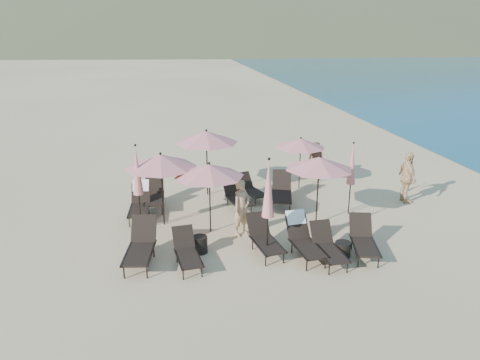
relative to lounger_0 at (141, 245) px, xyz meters
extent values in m
plane|color=#D6BA8C|center=(4.06, -0.37, -0.49)|extent=(800.00, 800.00, 0.00)
cone|color=brown|center=(194.06, 329.63, 15.51)|extent=(280.00, 280.00, 32.00)
cube|color=beige|center=(-40.94, 309.63, 18.51)|extent=(18.00, 16.00, 38.00)
cube|color=black|center=(-0.05, -0.30, -0.11)|extent=(0.88, 1.41, 0.06)
cube|color=black|center=(0.09, 0.58, 0.22)|extent=(0.75, 0.60, 0.68)
cylinder|color=black|center=(-0.42, -0.80, -0.30)|extent=(0.04, 0.04, 0.38)
cylinder|color=black|center=(-0.24, 0.32, -0.30)|extent=(0.04, 0.04, 0.38)
cylinder|color=black|center=(0.15, -0.89, -0.30)|extent=(0.04, 0.04, 0.38)
cylinder|color=black|center=(0.33, 0.23, -0.30)|extent=(0.04, 0.04, 0.38)
cube|color=black|center=(-0.37, -0.20, -0.10)|extent=(0.27, 1.48, 0.04)
cube|color=black|center=(0.29, -0.30, -0.10)|extent=(0.27, 1.48, 0.04)
cube|color=black|center=(1.23, -0.65, -0.17)|extent=(0.69, 1.16, 0.05)
cube|color=black|center=(1.14, 0.09, 0.10)|extent=(0.61, 0.48, 0.57)
cylinder|color=black|center=(1.04, -1.13, -0.34)|extent=(0.03, 0.03, 0.31)
cylinder|color=black|center=(0.93, -0.19, -0.34)|extent=(0.03, 0.03, 0.31)
cylinder|color=black|center=(1.52, -1.07, -0.34)|extent=(0.03, 0.03, 0.31)
cylinder|color=black|center=(1.41, -0.14, -0.34)|extent=(0.03, 0.03, 0.31)
cube|color=black|center=(0.95, -0.63, -0.16)|extent=(0.18, 1.23, 0.04)
cube|color=black|center=(1.49, -0.57, -0.16)|extent=(0.18, 1.23, 0.04)
cube|color=black|center=(3.41, -0.30, -0.15)|extent=(0.78, 1.27, 0.05)
cube|color=black|center=(3.30, 0.49, 0.15)|extent=(0.67, 0.53, 0.61)
cylinder|color=black|center=(3.23, -0.82, -0.32)|extent=(0.04, 0.04, 0.34)
cylinder|color=black|center=(3.08, 0.19, -0.32)|extent=(0.04, 0.04, 0.34)
cylinder|color=black|center=(3.74, -0.75, -0.32)|extent=(0.04, 0.04, 0.34)
cylinder|color=black|center=(3.59, 0.26, -0.32)|extent=(0.04, 0.04, 0.34)
cube|color=black|center=(3.11, -0.29, -0.14)|extent=(0.23, 1.33, 0.04)
cube|color=black|center=(3.70, -0.20, -0.14)|extent=(0.23, 1.33, 0.04)
cube|color=black|center=(4.95, -1.06, -0.16)|extent=(0.63, 1.16, 0.05)
cube|color=black|center=(4.93, -0.30, 0.12)|extent=(0.60, 0.45, 0.59)
cylinder|color=black|center=(4.72, -1.55, -0.33)|extent=(0.03, 0.03, 0.32)
cylinder|color=black|center=(4.69, -0.57, -0.33)|extent=(0.03, 0.03, 0.32)
cylinder|color=black|center=(5.22, -1.53, -0.33)|extent=(0.03, 0.03, 0.32)
cylinder|color=black|center=(5.18, -0.55, -0.33)|extent=(0.03, 0.03, 0.32)
cube|color=black|center=(4.67, -1.03, -0.15)|extent=(0.08, 1.28, 0.04)
cube|color=black|center=(5.24, -1.01, -0.15)|extent=(0.08, 1.28, 0.04)
cube|color=black|center=(4.43, -0.73, -0.14)|extent=(0.73, 1.26, 0.05)
cube|color=black|center=(4.35, 0.07, 0.16)|extent=(0.66, 0.51, 0.62)
cylinder|color=black|center=(4.22, -1.26, -0.32)|extent=(0.04, 0.04, 0.34)
cylinder|color=black|center=(4.12, -0.23, -0.32)|extent=(0.04, 0.04, 0.34)
cylinder|color=black|center=(4.74, -1.21, -0.32)|extent=(0.04, 0.04, 0.34)
cylinder|color=black|center=(4.64, -0.18, -0.32)|extent=(0.04, 0.04, 0.34)
cube|color=black|center=(4.13, -0.71, -0.13)|extent=(0.17, 1.36, 0.04)
cube|color=black|center=(4.73, -0.66, -0.13)|extent=(0.17, 1.36, 0.04)
cube|color=white|center=(4.34, 0.22, 0.39)|extent=(0.57, 0.33, 0.37)
cube|color=black|center=(5.98, -0.89, -0.14)|extent=(0.88, 1.31, 0.05)
cube|color=black|center=(6.17, -0.10, 0.15)|extent=(0.71, 0.59, 0.62)
cylinder|color=black|center=(5.61, -1.31, -0.32)|extent=(0.04, 0.04, 0.34)
cylinder|color=black|center=(5.85, -0.31, -0.32)|extent=(0.04, 0.04, 0.34)
cylinder|color=black|center=(6.12, -1.43, -0.32)|extent=(0.04, 0.04, 0.34)
cylinder|color=black|center=(6.36, -0.43, -0.32)|extent=(0.04, 0.04, 0.34)
cube|color=black|center=(5.70, -0.77, -0.13)|extent=(0.35, 1.32, 0.04)
cube|color=black|center=(6.29, -0.91, -0.13)|extent=(0.35, 1.32, 0.04)
cube|color=black|center=(-0.12, 2.85, -0.14)|extent=(0.71, 1.24, 0.05)
cube|color=black|center=(-0.06, 3.65, 0.15)|extent=(0.65, 0.50, 0.62)
cylinder|color=black|center=(-0.42, 2.37, -0.32)|extent=(0.04, 0.04, 0.34)
cylinder|color=black|center=(-0.34, 3.39, -0.32)|extent=(0.04, 0.04, 0.34)
cylinder|color=black|center=(0.10, 2.33, -0.32)|extent=(0.04, 0.04, 0.34)
cylinder|color=black|center=(0.18, 3.35, -0.32)|extent=(0.04, 0.04, 0.34)
cube|color=black|center=(-0.42, 2.92, -0.13)|extent=(0.15, 1.34, 0.04)
cube|color=black|center=(0.18, 2.87, -0.13)|extent=(0.15, 1.34, 0.04)
cube|color=white|center=(-0.05, 3.79, 0.39)|extent=(0.56, 0.32, 0.37)
cube|color=black|center=(0.37, 3.73, -0.13)|extent=(0.69, 1.26, 0.05)
cube|color=black|center=(0.40, 4.56, 0.17)|extent=(0.66, 0.49, 0.64)
cylinder|color=black|center=(0.08, 3.22, -0.32)|extent=(0.04, 0.04, 0.35)
cylinder|color=black|center=(0.12, 4.28, -0.32)|extent=(0.04, 0.04, 0.35)
cylinder|color=black|center=(0.62, 3.20, -0.32)|extent=(0.04, 0.04, 0.35)
cylinder|color=black|center=(0.66, 4.26, -0.32)|extent=(0.04, 0.04, 0.35)
cube|color=black|center=(0.06, 3.79, -0.12)|extent=(0.10, 1.39, 0.04)
cube|color=black|center=(0.68, 3.76, -0.12)|extent=(0.10, 1.39, 0.04)
cube|color=black|center=(3.24, 3.16, -0.16)|extent=(0.79, 1.22, 0.05)
cube|color=black|center=(3.09, 3.91, 0.11)|extent=(0.65, 0.53, 0.58)
cylinder|color=black|center=(3.09, 2.66, -0.33)|extent=(0.03, 0.03, 0.32)
cylinder|color=black|center=(2.90, 3.60, -0.33)|extent=(0.03, 0.03, 0.32)
cylinder|color=black|center=(3.57, 2.75, -0.33)|extent=(0.03, 0.03, 0.32)
cylinder|color=black|center=(3.38, 3.70, -0.33)|extent=(0.03, 0.03, 0.32)
cube|color=black|center=(2.95, 3.16, -0.15)|extent=(0.29, 1.25, 0.04)
cube|color=black|center=(3.51, 3.27, -0.15)|extent=(0.29, 1.25, 0.04)
cube|color=white|center=(3.06, 4.04, 0.34)|extent=(0.55, 0.36, 0.35)
cube|color=black|center=(3.92, 3.92, -0.18)|extent=(0.87, 1.20, 0.04)
cube|color=black|center=(3.68, 4.60, 0.09)|extent=(0.66, 0.57, 0.55)
cylinder|color=black|center=(3.84, 3.42, -0.34)|extent=(0.03, 0.03, 0.30)
cylinder|color=black|center=(3.54, 4.29, -0.34)|extent=(0.03, 0.03, 0.30)
cylinder|color=black|center=(4.28, 3.57, -0.34)|extent=(0.03, 0.03, 0.30)
cylinder|color=black|center=(3.98, 4.44, -0.34)|extent=(0.03, 0.03, 0.30)
cube|color=black|center=(3.65, 3.87, -0.17)|extent=(0.43, 1.16, 0.04)
cube|color=black|center=(4.16, 4.04, -0.17)|extent=(0.43, 1.16, 0.04)
cube|color=black|center=(4.74, 3.20, -0.11)|extent=(0.99, 1.43, 0.05)
cube|color=black|center=(4.96, 4.05, 0.21)|extent=(0.78, 0.65, 0.67)
cylinder|color=black|center=(4.33, 2.75, -0.31)|extent=(0.04, 0.04, 0.37)
cylinder|color=black|center=(4.61, 3.83, -0.31)|extent=(0.04, 0.04, 0.37)
cylinder|color=black|center=(4.87, 2.61, -0.31)|extent=(0.04, 0.04, 0.37)
cylinder|color=black|center=(5.16, 3.69, -0.31)|extent=(0.04, 0.04, 0.37)
cube|color=black|center=(4.44, 3.34, -0.10)|extent=(0.42, 1.43, 0.04)
cube|color=black|center=(5.07, 3.17, -0.10)|extent=(0.42, 1.43, 0.04)
cylinder|color=black|center=(0.66, 2.40, 0.62)|extent=(0.05, 0.05, 2.22)
cone|color=#CF757B|center=(0.66, 2.40, 1.62)|extent=(2.22, 2.22, 0.40)
sphere|color=black|center=(0.66, 2.40, 1.85)|extent=(0.08, 0.08, 0.08)
cylinder|color=black|center=(2.05, 1.59, 0.55)|extent=(0.04, 0.04, 2.08)
cone|color=#CF757B|center=(2.05, 1.59, 1.49)|extent=(2.08, 2.08, 0.38)
sphere|color=black|center=(2.05, 1.59, 1.71)|extent=(0.08, 0.08, 0.08)
cylinder|color=black|center=(5.46, 1.62, 0.57)|extent=(0.04, 0.04, 2.12)
cone|color=#CF757B|center=(5.46, 1.62, 1.53)|extent=(2.12, 2.12, 0.38)
sphere|color=black|center=(5.46, 1.62, 1.75)|extent=(0.08, 0.08, 0.08)
cylinder|color=black|center=(2.34, 4.89, 0.67)|extent=(0.05, 0.05, 2.32)
cone|color=#CF757B|center=(2.34, 4.89, 1.72)|extent=(2.32, 2.32, 0.42)
sphere|color=black|center=(2.34, 4.89, 1.96)|extent=(0.09, 0.09, 0.09)
cylinder|color=black|center=(5.93, 4.99, 0.45)|extent=(0.04, 0.04, 1.89)
cone|color=#CF757B|center=(5.93, 4.99, 1.31)|extent=(1.89, 1.89, 0.34)
sphere|color=black|center=(5.93, 4.99, 1.51)|extent=(0.07, 0.07, 0.07)
cylinder|color=black|center=(3.38, -0.35, 0.12)|extent=(0.04, 0.04, 1.22)
cone|color=#CF757B|center=(3.38, -0.35, 1.51)|extent=(0.33, 0.33, 1.56)
sphere|color=black|center=(3.38, -0.35, 2.33)|extent=(0.08, 0.08, 0.08)
cylinder|color=black|center=(6.80, 2.19, 0.04)|extent=(0.04, 0.04, 1.07)
cone|color=#CF757B|center=(6.80, 2.19, 1.26)|extent=(0.29, 0.29, 1.36)
sphere|color=black|center=(6.80, 2.19, 1.97)|extent=(0.07, 0.07, 0.07)
cylinder|color=black|center=(-0.06, 2.14, 0.10)|extent=(0.04, 0.04, 1.18)
cone|color=#CF757B|center=(-0.06, 2.14, 1.43)|extent=(0.32, 0.32, 1.50)
sphere|color=black|center=(-0.06, 2.14, 2.21)|extent=(0.07, 0.07, 0.07)
cylinder|color=black|center=(1.60, 0.29, -0.25)|extent=(0.44, 0.44, 0.48)
cylinder|color=black|center=(5.45, -0.63, -0.29)|extent=(0.44, 0.44, 0.41)
imported|color=tan|center=(2.96, 1.22, 0.38)|extent=(0.76, 0.72, 1.75)
imported|color=#8F5649|center=(6.90, 5.90, 0.28)|extent=(0.94, 0.95, 1.55)
imported|color=tan|center=(9.22, 2.85, 0.43)|extent=(0.48, 1.09, 1.84)
camera|label=1|loc=(0.62, -11.53, 5.62)|focal=35.00mm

